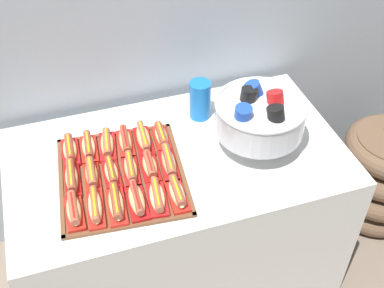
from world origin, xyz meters
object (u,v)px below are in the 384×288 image
object	(u,v)px
floor_vase	(381,175)
hot_dog_14	(107,144)
hot_dog_7	(92,175)
hot_dog_11	(169,162)
hot_dog_1	(95,207)
hot_dog_3	(137,200)
hot_dog_5	(177,193)
hot_dog_16	(143,139)
hot_dog_2	(116,204)
hot_dog_13	(89,147)
hot_dog_0	(74,211)
hot_dog_9	(131,169)
hot_dog_6	(72,178)
hot_dog_4	(157,197)
hot_dog_17	(161,136)
cup_stack	(200,100)
serving_tray	(122,176)
punch_bowl	(260,116)
hot_dog_15	(125,141)
hot_dog_12	(70,150)
hot_dog_10	(150,166)
hot_dog_8	(111,172)
buffet_table	(178,214)

from	to	relation	value
floor_vase	hot_dog_14	size ratio (longest dim) A/B	5.46
hot_dog_7	hot_dog_11	distance (m)	0.30
floor_vase	hot_dog_1	size ratio (longest dim) A/B	5.43
hot_dog_1	hot_dog_3	size ratio (longest dim) A/B	1.04
hot_dog_5	hot_dog_16	xyz separation A→B (m)	(-0.04, 0.34, -0.00)
hot_dog_2	hot_dog_13	world-z (taller)	hot_dog_2
hot_dog_7	hot_dog_2	bearing A→B (deg)	-70.84
floor_vase	hot_dog_0	world-z (taller)	floor_vase
hot_dog_9	hot_dog_14	size ratio (longest dim) A/B	0.96
hot_dog_0	hot_dog_6	bearing A→B (deg)	84.71
hot_dog_4	hot_dog_7	world-z (taller)	hot_dog_7
hot_dog_17	cup_stack	xyz separation A→B (m)	(0.21, 0.12, 0.06)
hot_dog_1	hot_dog_11	size ratio (longest dim) A/B	0.97
serving_tray	punch_bowl	distance (m)	0.59
hot_dog_15	hot_dog_16	world-z (taller)	hot_dog_16
hot_dog_17	punch_bowl	xyz separation A→B (m)	(0.37, -0.14, 0.13)
hot_dog_11	hot_dog_15	xyz separation A→B (m)	(-0.13, 0.18, -0.00)
hot_dog_7	hot_dog_6	bearing A→B (deg)	174.71
punch_bowl	hot_dog_13	bearing A→B (deg)	165.79
hot_dog_13	hot_dog_6	bearing A→B (deg)	-119.73
hot_dog_2	punch_bowl	world-z (taller)	punch_bowl
serving_tray	hot_dog_12	world-z (taller)	hot_dog_12
floor_vase	punch_bowl	size ratio (longest dim) A/B	2.71
floor_vase	hot_dog_0	bearing A→B (deg)	-171.25
serving_tray	hot_dog_14	distance (m)	0.17
hot_dog_7	hot_dog_14	xyz separation A→B (m)	(0.09, 0.16, -0.00)
hot_dog_11	hot_dog_14	xyz separation A→B (m)	(-0.21, 0.19, -0.01)
hot_dog_5	hot_dog_10	bearing A→B (deg)	109.16
serving_tray	hot_dog_5	bearing A→B (deg)	-46.64
hot_dog_1	hot_dog_17	world-z (taller)	hot_dog_1
punch_bowl	hot_dog_16	bearing A→B (deg)	161.53
hot_dog_0	hot_dog_14	distance (m)	0.36
hot_dog_11	hot_dog_13	distance (m)	0.34
hot_dog_11	hot_dog_15	distance (m)	0.22
cup_stack	hot_dog_17	bearing A→B (deg)	-150.59
floor_vase	hot_dog_1	bearing A→B (deg)	-170.57
hot_dog_13	hot_dog_4	bearing A→B (deg)	-61.00
hot_dog_16	hot_dog_17	bearing A→B (deg)	-5.29
hot_dog_0	hot_dog_2	size ratio (longest dim) A/B	0.87
hot_dog_1	hot_dog_6	world-z (taller)	hot_dog_6
hot_dog_13	hot_dog_15	distance (m)	0.15
hot_dog_5	hot_dog_8	xyz separation A→B (m)	(-0.21, 0.19, -0.00)
buffet_table	hot_dog_10	world-z (taller)	hot_dog_10
cup_stack	hot_dog_10	bearing A→B (deg)	-137.37
hot_dog_9	hot_dog_10	bearing A→B (deg)	-5.29
punch_bowl	hot_dog_8	bearing A→B (deg)	-179.84
hot_dog_1	hot_dog_16	size ratio (longest dim) A/B	0.99
hot_dog_14	hot_dog_15	distance (m)	0.08
cup_stack	hot_dog_15	bearing A→B (deg)	-163.81
hot_dog_5	hot_dog_9	xyz separation A→B (m)	(-0.13, 0.18, -0.00)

